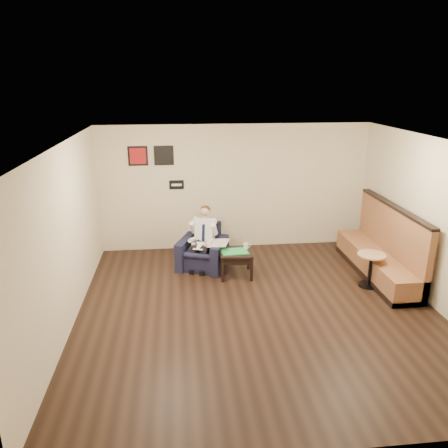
{
  "coord_description": "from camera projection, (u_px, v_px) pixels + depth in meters",
  "views": [
    {
      "loc": [
        -1.27,
        -6.44,
        3.71
      ],
      "look_at": [
        -0.44,
        1.2,
        1.15
      ],
      "focal_mm": 35.0,
      "sensor_mm": 36.0,
      "label": 1
    }
  ],
  "objects": [
    {
      "name": "art_print_right",
      "position": [
        164.0,
        155.0,
        9.36
      ],
      "size": [
        0.42,
        0.03,
        0.42
      ],
      "primitive_type": "cube",
      "color": "black",
      "rests_on": "wall_back"
    },
    {
      "name": "wall_back",
      "position": [
        235.0,
        188.0,
        9.77
      ],
      "size": [
        6.0,
        0.02,
        2.8
      ],
      "primitive_type": "cube",
      "color": "#EEE2C3",
      "rests_on": "ground"
    },
    {
      "name": "smartphone",
      "position": [
        238.0,
        248.0,
        8.7
      ],
      "size": [
        0.17,
        0.11,
        0.01
      ],
      "primitive_type": "cube",
      "rotation": [
        0.0,
        0.0,
        -0.23
      ],
      "color": "black",
      "rests_on": "side_table"
    },
    {
      "name": "coffee_mug",
      "position": [
        246.0,
        246.0,
        8.65
      ],
      "size": [
        0.1,
        0.1,
        0.11
      ],
      "primitive_type": "cylinder",
      "rotation": [
        0.0,
        0.0,
        -0.05
      ],
      "color": "white",
      "rests_on": "side_table"
    },
    {
      "name": "ceiling",
      "position": [
        262.0,
        143.0,
        6.5
      ],
      "size": [
        6.0,
        6.0,
        0.02
      ],
      "primitive_type": "cube",
      "color": "white",
      "rests_on": "wall_back"
    },
    {
      "name": "green_folder",
      "position": [
        234.0,
        251.0,
        8.5
      ],
      "size": [
        0.54,
        0.4,
        0.01
      ],
      "primitive_type": "cube",
      "rotation": [
        0.0,
        0.0,
        0.09
      ],
      "color": "green",
      "rests_on": "side_table"
    },
    {
      "name": "wall_front",
      "position": [
        319.0,
        337.0,
        4.11
      ],
      "size": [
        6.0,
        0.02,
        2.8
      ],
      "primitive_type": "cube",
      "color": "#EEE2C3",
      "rests_on": "ground"
    },
    {
      "name": "newspaper",
      "position": [
        219.0,
        243.0,
        8.72
      ],
      "size": [
        0.51,
        0.57,
        0.01
      ],
      "primitive_type": "cube",
      "rotation": [
        0.0,
        0.0,
        -0.3
      ],
      "color": "silver",
      "rests_on": "armchair"
    },
    {
      "name": "wall_left",
      "position": [
        66.0,
        239.0,
        6.63
      ],
      "size": [
        0.02,
        6.0,
        2.8
      ],
      "primitive_type": "cube",
      "color": "#EEE2C3",
      "rests_on": "ground"
    },
    {
      "name": "seating_sign",
      "position": [
        177.0,
        185.0,
        9.59
      ],
      "size": [
        0.32,
        0.02,
        0.2
      ],
      "primitive_type": "cube",
      "color": "black",
      "rests_on": "wall_back"
    },
    {
      "name": "ground",
      "position": [
        258.0,
        310.0,
        7.38
      ],
      "size": [
        6.0,
        6.0,
        0.0
      ],
      "primitive_type": "plane",
      "color": "black",
      "rests_on": "ground"
    },
    {
      "name": "side_table",
      "position": [
        236.0,
        263.0,
        8.61
      ],
      "size": [
        0.65,
        0.65,
        0.51
      ],
      "primitive_type": "cube",
      "rotation": [
        0.0,
        0.0,
        -0.05
      ],
      "color": "black",
      "rests_on": "ground"
    },
    {
      "name": "lap_papers",
      "position": [
        199.0,
        246.0,
        8.72
      ],
      "size": [
        0.27,
        0.33,
        0.01
      ],
      "primitive_type": "cube",
      "rotation": [
        0.0,
        0.0,
        -0.29
      ],
      "color": "white",
      "rests_on": "seated_man"
    },
    {
      "name": "art_print_left",
      "position": [
        138.0,
        156.0,
        9.3
      ],
      "size": [
        0.42,
        0.03,
        0.42
      ],
      "primitive_type": "cube",
      "color": "#AF151B",
      "rests_on": "wall_back"
    },
    {
      "name": "banquette",
      "position": [
        379.0,
        242.0,
        8.5
      ],
      "size": [
        0.65,
        2.72,
        1.39
      ],
      "primitive_type": "cube",
      "color": "brown",
      "rests_on": "ground"
    },
    {
      "name": "armchair",
      "position": [
        202.0,
        247.0,
        8.94
      ],
      "size": [
        1.17,
        1.17,
        0.88
      ],
      "primitive_type": "cube",
      "rotation": [
        0.0,
        0.0,
        -0.36
      ],
      "color": "black",
      "rests_on": "ground"
    },
    {
      "name": "cafe_table",
      "position": [
        370.0,
        270.0,
        8.14
      ],
      "size": [
        0.68,
        0.68,
        0.64
      ],
      "primitive_type": "cylinder",
      "rotation": [
        0.0,
        0.0,
        -0.4
      ],
      "color": "tan",
      "rests_on": "ground"
    },
    {
      "name": "seated_man",
      "position": [
        201.0,
        241.0,
        8.78
      ],
      "size": [
        0.84,
        1.0,
        1.2
      ],
      "primitive_type": null,
      "rotation": [
        0.0,
        0.0,
        -0.36
      ],
      "color": "silver",
      "rests_on": "armchair"
    },
    {
      "name": "wall_right",
      "position": [
        438.0,
        225.0,
        7.25
      ],
      "size": [
        0.02,
        6.0,
        2.8
      ],
      "primitive_type": "cube",
      "color": "#EEE2C3",
      "rests_on": "ground"
    }
  ]
}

